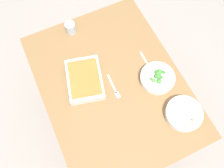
# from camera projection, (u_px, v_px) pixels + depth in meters

# --- Properties ---
(ground_plane) EXTENTS (6.00, 6.00, 0.00)m
(ground_plane) POSITION_uv_depth(u_px,v_px,m) (112.00, 114.00, 2.21)
(ground_plane) COLOR #9E9389
(dining_table) EXTENTS (1.20, 0.90, 0.74)m
(dining_table) POSITION_uv_depth(u_px,v_px,m) (112.00, 89.00, 1.61)
(dining_table) COLOR olive
(dining_table) RESTS_ON ground_plane
(stew_bowl) EXTENTS (0.23, 0.23, 0.06)m
(stew_bowl) POSITION_uv_depth(u_px,v_px,m) (184.00, 114.00, 1.42)
(stew_bowl) COLOR white
(stew_bowl) RESTS_ON dining_table
(broccoli_bowl) EXTENTS (0.23, 0.23, 0.07)m
(broccoli_bowl) POSITION_uv_depth(u_px,v_px,m) (157.00, 78.00, 1.51)
(broccoli_bowl) COLOR white
(broccoli_bowl) RESTS_ON dining_table
(baking_dish) EXTENTS (0.34, 0.29, 0.06)m
(baking_dish) POSITION_uv_depth(u_px,v_px,m) (85.00, 79.00, 1.50)
(baking_dish) COLOR silver
(baking_dish) RESTS_ON dining_table
(drink_cup) EXTENTS (0.07, 0.07, 0.08)m
(drink_cup) POSITION_uv_depth(u_px,v_px,m) (71.00, 28.00, 1.65)
(drink_cup) COLOR #B2BCC6
(drink_cup) RESTS_ON dining_table
(spoon_by_stew) EXTENTS (0.18, 0.04, 0.01)m
(spoon_by_stew) POSITION_uv_depth(u_px,v_px,m) (180.00, 108.00, 1.46)
(spoon_by_stew) COLOR silver
(spoon_by_stew) RESTS_ON dining_table
(spoon_by_broccoli) EXTENTS (0.18, 0.03, 0.01)m
(spoon_by_broccoli) POSITION_uv_depth(u_px,v_px,m) (148.00, 65.00, 1.57)
(spoon_by_broccoli) COLOR silver
(spoon_by_broccoli) RESTS_ON dining_table
(fork_on_table) EXTENTS (0.18, 0.03, 0.01)m
(fork_on_table) POSITION_uv_depth(u_px,v_px,m) (114.00, 88.00, 1.51)
(fork_on_table) COLOR silver
(fork_on_table) RESTS_ON dining_table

